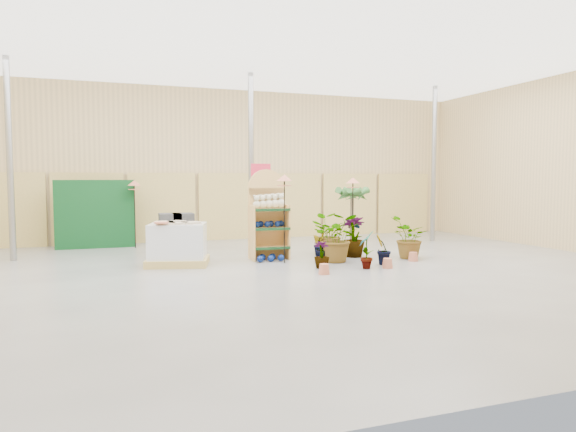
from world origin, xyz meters
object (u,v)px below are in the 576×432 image
bird_table_front (284,181)px  potted_plant_2 (338,238)px  display_shelf (268,218)px  pallet_stack (178,244)px

bird_table_front → potted_plant_2: 1.71m
display_shelf → pallet_stack: 2.13m
display_shelf → potted_plant_2: size_ratio=1.90×
display_shelf → potted_plant_2: display_shelf is taller
display_shelf → potted_plant_2: bearing=-34.6°
pallet_stack → display_shelf: bearing=21.4°
display_shelf → pallet_stack: bearing=-171.4°
pallet_stack → potted_plant_2: (3.37, -0.75, 0.09)m
pallet_stack → potted_plant_2: 3.46m
bird_table_front → potted_plant_2: bird_table_front is taller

